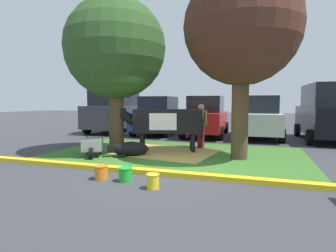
{
  "coord_description": "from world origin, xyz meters",
  "views": [
    {
      "loc": [
        2.45,
        -6.64,
        1.72
      ],
      "look_at": [
        -0.54,
        2.33,
        0.9
      ],
      "focal_mm": 29.36,
      "sensor_mm": 36.0,
      "label": 1
    }
  ],
  "objects_px": {
    "person_handler": "(201,125)",
    "wheelbarrow": "(93,144)",
    "calf_lying": "(130,149)",
    "bucket_yellow": "(153,181)",
    "cow_holstein": "(164,121)",
    "bucket_green": "(125,174)",
    "shade_tree_left": "(115,49)",
    "suv_dark_grey": "(115,110)",
    "sedan_blue": "(159,116)",
    "sedan_red": "(206,117)",
    "bucket_orange": "(101,172)",
    "sedan_silver": "(259,118)",
    "shade_tree_right": "(242,28)",
    "suv_black": "(327,112)"
  },
  "relations": [
    {
      "from": "suv_dark_grey",
      "to": "calf_lying",
      "type": "bearing_deg",
      "value": -57.5
    },
    {
      "from": "calf_lying",
      "to": "bucket_green",
      "type": "bearing_deg",
      "value": -65.71
    },
    {
      "from": "suv_dark_grey",
      "to": "sedan_red",
      "type": "bearing_deg",
      "value": -3.97
    },
    {
      "from": "cow_holstein",
      "to": "suv_dark_grey",
      "type": "height_order",
      "value": "suv_dark_grey"
    },
    {
      "from": "bucket_green",
      "to": "sedan_blue",
      "type": "height_order",
      "value": "sedan_blue"
    },
    {
      "from": "suv_dark_grey",
      "to": "sedan_silver",
      "type": "bearing_deg",
      "value": -2.39
    },
    {
      "from": "shade_tree_left",
      "to": "suv_dark_grey",
      "type": "bearing_deg",
      "value": 119.54
    },
    {
      "from": "suv_dark_grey",
      "to": "suv_black",
      "type": "bearing_deg",
      "value": -2.37
    },
    {
      "from": "sedan_silver",
      "to": "cow_holstein",
      "type": "bearing_deg",
      "value": -121.58
    },
    {
      "from": "person_handler",
      "to": "sedan_blue",
      "type": "xyz_separation_m",
      "value": [
        -3.09,
        3.81,
        0.1
      ]
    },
    {
      "from": "shade_tree_right",
      "to": "bucket_orange",
      "type": "xyz_separation_m",
      "value": [
        -2.78,
        -3.2,
        -3.71
      ]
    },
    {
      "from": "bucket_green",
      "to": "sedan_blue",
      "type": "bearing_deg",
      "value": 105.61
    },
    {
      "from": "wheelbarrow",
      "to": "shade_tree_left",
      "type": "bearing_deg",
      "value": 70.81
    },
    {
      "from": "cow_holstein",
      "to": "bucket_yellow",
      "type": "xyz_separation_m",
      "value": [
        1.1,
        -3.86,
        -0.91
      ]
    },
    {
      "from": "bucket_orange",
      "to": "suv_black",
      "type": "distance_m",
      "value": 10.55
    },
    {
      "from": "cow_holstein",
      "to": "sedan_silver",
      "type": "height_order",
      "value": "sedan_silver"
    },
    {
      "from": "shade_tree_left",
      "to": "suv_black",
      "type": "relative_size",
      "value": 1.12
    },
    {
      "from": "wheelbarrow",
      "to": "bucket_orange",
      "type": "distance_m",
      "value": 2.72
    },
    {
      "from": "shade_tree_left",
      "to": "sedan_red",
      "type": "relative_size",
      "value": 1.17
    },
    {
      "from": "wheelbarrow",
      "to": "bucket_yellow",
      "type": "relative_size",
      "value": 5.12
    },
    {
      "from": "suv_dark_grey",
      "to": "suv_black",
      "type": "xyz_separation_m",
      "value": [
        10.8,
        -0.45,
        0.0
      ]
    },
    {
      "from": "bucket_orange",
      "to": "sedan_silver",
      "type": "distance_m",
      "value": 9.25
    },
    {
      "from": "person_handler",
      "to": "bucket_yellow",
      "type": "relative_size",
      "value": 5.45
    },
    {
      "from": "cow_holstein",
      "to": "bucket_yellow",
      "type": "relative_size",
      "value": 10.08
    },
    {
      "from": "shade_tree_right",
      "to": "person_handler",
      "type": "relative_size",
      "value": 3.42
    },
    {
      "from": "cow_holstein",
      "to": "calf_lying",
      "type": "xyz_separation_m",
      "value": [
        -0.78,
        -1.09,
        -0.83
      ]
    },
    {
      "from": "bucket_orange",
      "to": "bucket_green",
      "type": "xyz_separation_m",
      "value": [
        0.59,
        0.02,
        -0.0
      ]
    },
    {
      "from": "bucket_orange",
      "to": "bucket_yellow",
      "type": "bearing_deg",
      "value": -11.44
    },
    {
      "from": "calf_lying",
      "to": "bucket_green",
      "type": "height_order",
      "value": "calf_lying"
    },
    {
      "from": "shade_tree_right",
      "to": "person_handler",
      "type": "height_order",
      "value": "shade_tree_right"
    },
    {
      "from": "shade_tree_left",
      "to": "bucket_green",
      "type": "height_order",
      "value": "shade_tree_left"
    },
    {
      "from": "shade_tree_left",
      "to": "cow_holstein",
      "type": "relative_size",
      "value": 1.72
    },
    {
      "from": "shade_tree_left",
      "to": "calf_lying",
      "type": "xyz_separation_m",
      "value": [
        0.8,
        -0.61,
        -3.26
      ]
    },
    {
      "from": "bucket_green",
      "to": "suv_black",
      "type": "relative_size",
      "value": 0.07
    },
    {
      "from": "sedan_red",
      "to": "suv_black",
      "type": "height_order",
      "value": "suv_black"
    },
    {
      "from": "person_handler",
      "to": "wheelbarrow",
      "type": "height_order",
      "value": "person_handler"
    },
    {
      "from": "shade_tree_left",
      "to": "bucket_orange",
      "type": "xyz_separation_m",
      "value": [
        1.32,
        -3.1,
        -3.33
      ]
    },
    {
      "from": "cow_holstein",
      "to": "sedan_red",
      "type": "bearing_deg",
      "value": 84.06
    },
    {
      "from": "sedan_red",
      "to": "shade_tree_left",
      "type": "bearing_deg",
      "value": -111.01
    },
    {
      "from": "bucket_green",
      "to": "suv_dark_grey",
      "type": "xyz_separation_m",
      "value": [
        -5.21,
        8.9,
        1.11
      ]
    },
    {
      "from": "calf_lying",
      "to": "bucket_yellow",
      "type": "height_order",
      "value": "calf_lying"
    },
    {
      "from": "sedan_blue",
      "to": "sedan_red",
      "type": "height_order",
      "value": "same"
    },
    {
      "from": "shade_tree_right",
      "to": "shade_tree_left",
      "type": "bearing_deg",
      "value": -178.66
    },
    {
      "from": "cow_holstein",
      "to": "suv_dark_grey",
      "type": "distance_m",
      "value": 7.23
    },
    {
      "from": "bucket_green",
      "to": "sedan_red",
      "type": "xyz_separation_m",
      "value": [
        0.18,
        8.52,
        0.83
      ]
    },
    {
      "from": "shade_tree_left",
      "to": "sedan_blue",
      "type": "xyz_separation_m",
      "value": [
        -0.5,
        5.56,
        -2.51
      ]
    },
    {
      "from": "person_handler",
      "to": "sedan_blue",
      "type": "relative_size",
      "value": 0.37
    },
    {
      "from": "wheelbarrow",
      "to": "sedan_red",
      "type": "xyz_separation_m",
      "value": [
        2.42,
        6.4,
        0.6
      ]
    },
    {
      "from": "shade_tree_left",
      "to": "person_handler",
      "type": "xyz_separation_m",
      "value": [
        2.59,
        1.75,
        -2.61
      ]
    },
    {
      "from": "shade_tree_left",
      "to": "sedan_silver",
      "type": "relative_size",
      "value": 1.17
    }
  ]
}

